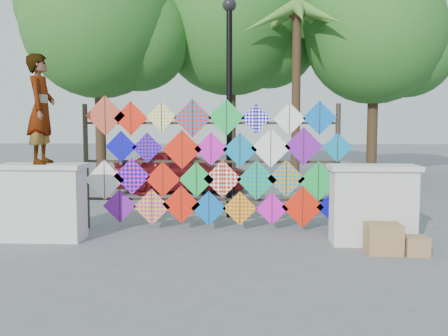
{
  "coord_description": "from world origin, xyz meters",
  "views": [
    {
      "loc": [
        0.73,
        -8.24,
        1.94
      ],
      "look_at": [
        0.27,
        0.6,
        1.15
      ],
      "focal_mm": 40.0,
      "sensor_mm": 36.0,
      "label": 1
    }
  ],
  "objects": [
    {
      "name": "sedan",
      "position": [
        -1.22,
        5.67,
        0.63
      ],
      "size": [
        3.8,
        1.74,
        1.26
      ],
      "primitive_type": "imported",
      "rotation": [
        0.0,
        0.0,
        1.64
      ],
      "color": "maroon",
      "rests_on": "ground"
    },
    {
      "name": "parapet_left",
      "position": [
        -2.7,
        -0.2,
        0.65
      ],
      "size": [
        1.4,
        0.65,
        1.28
      ],
      "color": "white",
      "rests_on": "ground"
    },
    {
      "name": "kite_rack",
      "position": [
        0.08,
        0.73,
        1.2
      ],
      "size": [
        4.89,
        0.24,
        2.45
      ],
      "color": "#2F241A",
      "rests_on": "ground"
    },
    {
      "name": "parapet_right",
      "position": [
        2.7,
        -0.2,
        0.65
      ],
      "size": [
        1.4,
        0.65,
        1.28
      ],
      "color": "white",
      "rests_on": "ground"
    },
    {
      "name": "palm_tree",
      "position": [
        2.2,
        8.0,
        4.95
      ],
      "size": [
        3.62,
        3.62,
        5.83
      ],
      "color": "#452D1D",
      "rests_on": "ground"
    },
    {
      "name": "cardboard_box_far",
      "position": [
        3.18,
        -0.88,
        0.14
      ],
      "size": [
        0.34,
        0.31,
        0.29
      ],
      "primitive_type": "cube",
      "color": "#A98151",
      "rests_on": "ground"
    },
    {
      "name": "lamppost",
      "position": [
        0.3,
        2.0,
        2.69
      ],
      "size": [
        0.28,
        0.28,
        4.46
      ],
      "color": "black",
      "rests_on": "ground"
    },
    {
      "name": "tree_mid",
      "position": [
        0.11,
        11.03,
        5.77
      ],
      "size": [
        6.3,
        5.6,
        8.61
      ],
      "color": "#452D1D",
      "rests_on": "ground"
    },
    {
      "name": "vendor_woman",
      "position": [
        -2.69,
        -0.2,
        2.18
      ],
      "size": [
        0.48,
        0.69,
        1.79
      ],
      "primitive_type": "imported",
      "rotation": [
        0.0,
        0.0,
        1.66
      ],
      "color": "#99999E",
      "rests_on": "parapet_left"
    },
    {
      "name": "tree_west",
      "position": [
        -4.4,
        9.03,
        5.38
      ],
      "size": [
        5.85,
        5.2,
        8.01
      ],
      "color": "#452D1D",
      "rests_on": "ground"
    },
    {
      "name": "tree_east",
      "position": [
        5.09,
        9.53,
        4.99
      ],
      "size": [
        5.4,
        4.8,
        7.42
      ],
      "color": "#452D1D",
      "rests_on": "ground"
    },
    {
      "name": "ground",
      "position": [
        0.0,
        0.0,
        0.0
      ],
      "size": [
        80.0,
        80.0,
        0.0
      ],
      "primitive_type": "plane",
      "color": "slate",
      "rests_on": "ground"
    },
    {
      "name": "cardboard_box_near",
      "position": [
        2.73,
        -0.78,
        0.22
      ],
      "size": [
        0.5,
        0.45,
        0.45
      ],
      "primitive_type": "cube",
      "color": "#A98151",
      "rests_on": "ground"
    }
  ]
}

